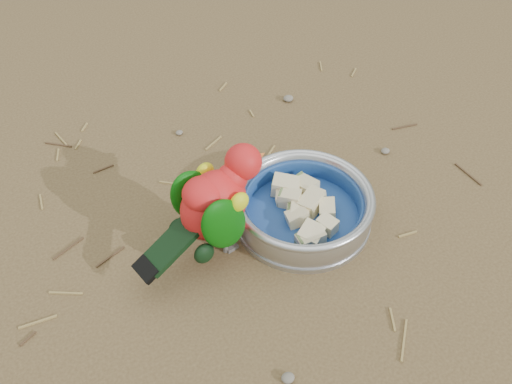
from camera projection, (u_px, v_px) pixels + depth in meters
ground at (243, 230)px, 0.96m from camera, size 60.00×60.00×0.00m
food_bowl at (302, 217)px, 0.97m from camera, size 0.23×0.23×0.02m
bowl_wall at (303, 205)px, 0.94m from camera, size 0.23×0.23×0.04m
fruit_wedges at (303, 207)px, 0.95m from camera, size 0.14×0.14×0.03m
lory_parrot at (216, 210)px, 0.87m from camera, size 0.24×0.15×0.18m
ground_debris at (237, 203)px, 1.00m from camera, size 0.90×0.80×0.01m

